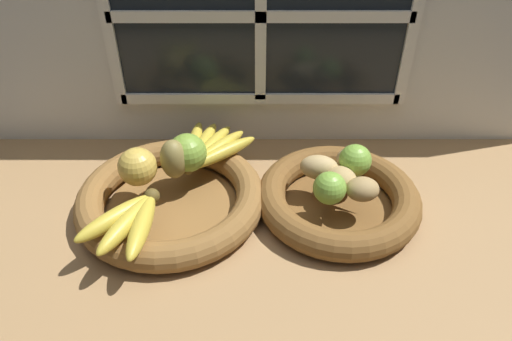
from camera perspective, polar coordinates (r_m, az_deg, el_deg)
ground_plane at (r=94.42cm, az=0.75°, el=-6.48°), size 140.00×90.00×3.00cm
back_wall at (r=104.34cm, az=0.77°, el=17.14°), size 140.00×4.60×55.00cm
fruit_bowl_left at (r=95.28cm, az=-10.18°, el=-3.35°), size 37.71×37.71×5.71cm
fruit_bowl_right at (r=95.18cm, az=10.19°, el=-3.39°), size 32.75×32.75×5.71cm
apple_green_back at (r=95.09cm, az=-8.24°, el=2.17°), size 7.98×7.98×7.98cm
apple_golden_left at (r=93.46cm, az=-14.14°, el=0.48°), size 7.65×7.65×7.65cm
pear_brown at (r=93.37cm, az=-9.86°, el=1.41°), size 6.09×6.45×8.44cm
banana_bunch_front at (r=84.98cm, az=-15.16°, el=-5.97°), size 13.80×17.65×3.30cm
banana_bunch_back at (r=100.56cm, az=-5.67°, el=2.78°), size 15.85×18.95×2.87cm
potato_small at (r=89.90cm, az=13.06°, el=-2.27°), size 6.58×5.55×4.51cm
potato_oblong at (r=93.54cm, az=7.90°, el=0.37°), size 8.36×6.17×4.92cm
potato_back at (r=95.93cm, az=11.44°, el=1.00°), size 6.13×7.17×4.96cm
potato_large at (r=91.95cm, az=10.53°, el=-0.95°), size 8.27×8.16×4.25cm
lime_near at (r=87.58cm, az=9.17°, el=-2.16°), size 6.27×6.27×6.27cm
lime_far at (r=95.23cm, az=12.21°, el=1.19°), size 6.60×6.60×6.60cm
chili_pepper at (r=93.32cm, az=11.04°, el=-1.20°), size 13.25×7.66×2.14cm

